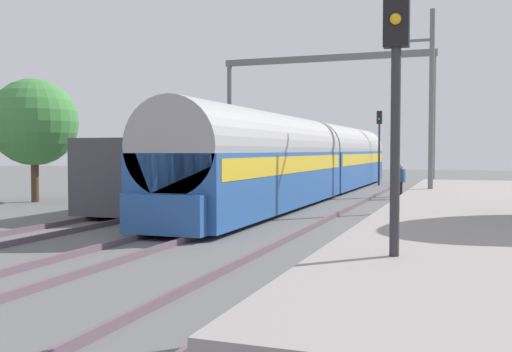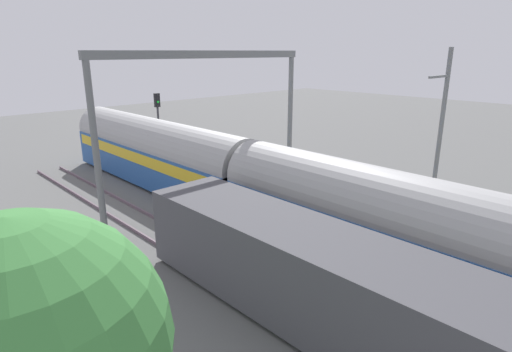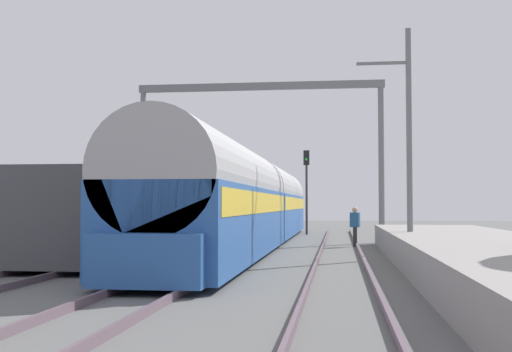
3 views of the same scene
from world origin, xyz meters
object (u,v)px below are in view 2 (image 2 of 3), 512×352
object	(u,v)px
person_crossing	(314,182)
railway_signal_far	(158,121)
passenger_train	(249,182)
freight_car	(312,277)
catenary_gantry	(210,98)

from	to	relation	value
person_crossing	railway_signal_far	world-z (taller)	railway_signal_far
passenger_train	freight_car	bearing A→B (deg)	-119.37
freight_car	catenary_gantry	world-z (taller)	catenary_gantry
passenger_train	railway_signal_far	distance (m)	11.26
freight_car	railway_signal_far	xyz separation A→B (m)	(5.83, 17.97, 1.82)
passenger_train	catenary_gantry	distance (m)	4.56
person_crossing	catenary_gantry	distance (m)	7.14
freight_car	railway_signal_far	size ratio (longest dim) A/B	2.52
passenger_train	railway_signal_far	world-z (taller)	railway_signal_far
passenger_train	railway_signal_far	bearing A→B (deg)	80.13
catenary_gantry	railway_signal_far	bearing A→B (deg)	76.94
freight_car	railway_signal_far	world-z (taller)	railway_signal_far
freight_car	railway_signal_far	bearing A→B (deg)	72.02
passenger_train	person_crossing	size ratio (longest dim) A/B	18.99
passenger_train	person_crossing	xyz separation A→B (m)	(4.57, -0.27, -0.94)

